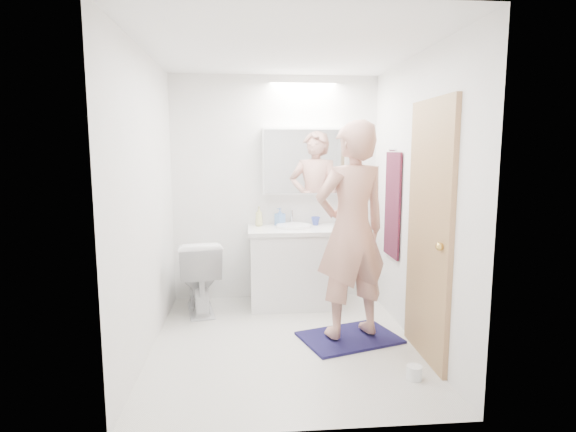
{
  "coord_description": "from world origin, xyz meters",
  "views": [
    {
      "loc": [
        -0.3,
        -3.71,
        1.63
      ],
      "look_at": [
        0.05,
        0.25,
        1.05
      ],
      "focal_mm": 28.75,
      "sensor_mm": 36.0,
      "label": 1
    }
  ],
  "objects": [
    {
      "name": "toilet_paper_roll",
      "position": [
        0.87,
        -0.71,
        0.05
      ],
      "size": [
        0.11,
        0.11,
        0.1
      ],
      "primitive_type": "cylinder",
      "color": "white",
      "rests_on": "floor"
    },
    {
      "name": "ceiling",
      "position": [
        0.0,
        0.0,
        2.4
      ],
      "size": [
        2.5,
        2.5,
        0.0
      ],
      "primitive_type": "plane",
      "rotation": [
        3.14,
        0.0,
        0.0
      ],
      "color": "white",
      "rests_on": "floor"
    },
    {
      "name": "floor",
      "position": [
        0.0,
        0.0,
        0.0
      ],
      "size": [
        2.5,
        2.5,
        0.0
      ],
      "primitive_type": "plane",
      "color": "silver",
      "rests_on": "ground"
    },
    {
      "name": "towel_hook",
      "position": [
        1.07,
        0.55,
        1.62
      ],
      "size": [
        0.07,
        0.02,
        0.02
      ],
      "primitive_type": "cylinder",
      "rotation": [
        0.0,
        1.57,
        0.0
      ],
      "color": "silver",
      "rests_on": "wall_right"
    },
    {
      "name": "towel",
      "position": [
        1.08,
        0.55,
        1.1
      ],
      "size": [
        0.02,
        0.42,
        1.0
      ],
      "primitive_type": "cube",
      "color": "black",
      "rests_on": "wall_right"
    },
    {
      "name": "sink_basin",
      "position": [
        0.17,
        0.99,
        0.84
      ],
      "size": [
        0.36,
        0.36,
        0.03
      ],
      "primitive_type": "cylinder",
      "color": "white",
      "rests_on": "countertop"
    },
    {
      "name": "soap_bottle_b",
      "position": [
        0.04,
        1.15,
        0.91
      ],
      "size": [
        0.12,
        0.12,
        0.19
      ],
      "primitive_type": "imported",
      "rotation": [
        0.0,
        0.0,
        -0.9
      ],
      "color": "#5D88C9",
      "rests_on": "countertop"
    },
    {
      "name": "bath_rug",
      "position": [
        0.56,
        0.02,
        0.01
      ],
      "size": [
        0.93,
        0.77,
        0.02
      ],
      "primitive_type": "cube",
      "rotation": [
        0.0,
        0.0,
        0.31
      ],
      "color": "#14133C",
      "rests_on": "floor"
    },
    {
      "name": "wall_back",
      "position": [
        0.0,
        1.25,
        1.2
      ],
      "size": [
        2.5,
        0.0,
        2.5
      ],
      "primitive_type": "plane",
      "rotation": [
        1.57,
        0.0,
        0.0
      ],
      "color": "white",
      "rests_on": "floor"
    },
    {
      "name": "countertop",
      "position": [
        0.17,
        0.96,
        0.8
      ],
      "size": [
        0.95,
        0.58,
        0.04
      ],
      "primitive_type": "cube",
      "color": "white",
      "rests_on": "vanity_cabinet"
    },
    {
      "name": "soap_bottle_a",
      "position": [
        -0.18,
        1.11,
        0.92
      ],
      "size": [
        0.1,
        0.1,
        0.21
      ],
      "primitive_type": "imported",
      "rotation": [
        0.0,
        0.0,
        0.21
      ],
      "color": "#CDCA85",
      "rests_on": "countertop"
    },
    {
      "name": "wall_right",
      "position": [
        1.1,
        0.0,
        1.2
      ],
      "size": [
        0.0,
        2.5,
        2.5
      ],
      "primitive_type": "plane",
      "rotation": [
        1.57,
        0.0,
        -1.57
      ],
      "color": "white",
      "rests_on": "floor"
    },
    {
      "name": "toilet",
      "position": [
        -0.8,
        0.85,
        0.37
      ],
      "size": [
        0.54,
        0.79,
        0.74
      ],
      "primitive_type": "imported",
      "rotation": [
        0.0,
        0.0,
        3.32
      ],
      "color": "white",
      "rests_on": "floor"
    },
    {
      "name": "door_knob",
      "position": [
        1.04,
        -0.65,
        0.95
      ],
      "size": [
        0.06,
        0.06,
        0.06
      ],
      "primitive_type": "sphere",
      "color": "gold",
      "rests_on": "door"
    },
    {
      "name": "person",
      "position": [
        0.56,
        0.02,
        0.95
      ],
      "size": [
        0.76,
        0.61,
        1.81
      ],
      "primitive_type": "imported",
      "rotation": [
        0.0,
        0.0,
        3.45
      ],
      "color": "tan",
      "rests_on": "bath_rug"
    },
    {
      "name": "vanity_cabinet",
      "position": [
        0.17,
        0.96,
        0.39
      ],
      "size": [
        0.9,
        0.55,
        0.78
      ],
      "primitive_type": "cube",
      "color": "silver",
      "rests_on": "floor"
    },
    {
      "name": "toothbrush_cup",
      "position": [
        0.42,
        1.12,
        0.86
      ],
      "size": [
        0.11,
        0.11,
        0.09
      ],
      "primitive_type": "imported",
      "rotation": [
        0.0,
        0.0,
        0.19
      ],
      "color": "#3A4AAE",
      "rests_on": "countertop"
    },
    {
      "name": "faucet",
      "position": [
        0.17,
        1.19,
        0.9
      ],
      "size": [
        0.02,
        0.02,
        0.16
      ],
      "primitive_type": "cylinder",
      "color": "silver",
      "rests_on": "countertop"
    },
    {
      "name": "wall_left",
      "position": [
        -1.1,
        0.0,
        1.2
      ],
      "size": [
        0.0,
        2.5,
        2.5
      ],
      "primitive_type": "plane",
      "rotation": [
        1.57,
        0.0,
        1.57
      ],
      "color": "white",
      "rests_on": "floor"
    },
    {
      "name": "mirror_panel",
      "position": [
        0.3,
        1.1,
        1.5
      ],
      "size": [
        0.84,
        0.01,
        0.66
      ],
      "primitive_type": "cube",
      "color": "silver",
      "rests_on": "medicine_cabinet"
    },
    {
      "name": "medicine_cabinet",
      "position": [
        0.3,
        1.18,
        1.5
      ],
      "size": [
        0.88,
        0.14,
        0.7
      ],
      "primitive_type": "cube",
      "color": "white",
      "rests_on": "wall_back"
    },
    {
      "name": "door",
      "position": [
        1.08,
        -0.35,
        1.0
      ],
      "size": [
        0.04,
        0.8,
        2.0
      ],
      "primitive_type": "cube",
      "color": "tan",
      "rests_on": "wall_right"
    },
    {
      "name": "wall_front",
      "position": [
        0.0,
        -1.25,
        1.2
      ],
      "size": [
        2.5,
        0.0,
        2.5
      ],
      "primitive_type": "plane",
      "rotation": [
        -1.57,
        0.0,
        0.0
      ],
      "color": "white",
      "rests_on": "floor"
    }
  ]
}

